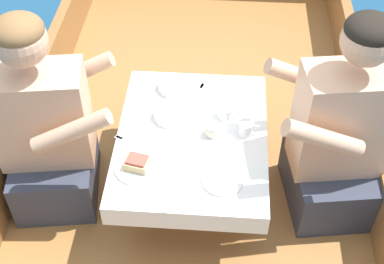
% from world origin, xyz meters
% --- Properties ---
extents(ground_plane, '(60.00, 60.00, 0.00)m').
position_xyz_m(ground_plane, '(0.00, 0.00, 0.00)').
color(ground_plane, navy).
extents(boat_deck, '(1.77, 3.57, 0.34)m').
position_xyz_m(boat_deck, '(0.00, 0.00, 0.17)').
color(boat_deck, '#9E6B38').
rests_on(boat_deck, ground_plane).
extents(gunwale_port, '(0.06, 3.57, 0.29)m').
position_xyz_m(gunwale_port, '(-0.86, 0.00, 0.49)').
color(gunwale_port, '#936033').
rests_on(gunwale_port, boat_deck).
extents(gunwale_starboard, '(0.06, 3.57, 0.29)m').
position_xyz_m(gunwale_starboard, '(0.86, 0.00, 0.49)').
color(gunwale_starboard, '#936033').
rests_on(gunwale_starboard, boat_deck).
extents(cockpit_table, '(0.66, 0.85, 0.36)m').
position_xyz_m(cockpit_table, '(0.00, -0.05, 0.67)').
color(cockpit_table, '#B2B2B7').
rests_on(cockpit_table, boat_deck).
extents(person_port, '(0.56, 0.50, 0.98)m').
position_xyz_m(person_port, '(-0.63, -0.11, 0.74)').
color(person_port, '#333847').
rests_on(person_port, boat_deck).
extents(person_starboard, '(0.56, 0.51, 1.02)m').
position_xyz_m(person_starboard, '(0.63, -0.07, 0.76)').
color(person_starboard, '#333847').
rests_on(person_starboard, boat_deck).
extents(plate_sandwich, '(0.20, 0.20, 0.01)m').
position_xyz_m(plate_sandwich, '(-0.21, -0.26, 0.71)').
color(plate_sandwich, white).
rests_on(plate_sandwich, cockpit_table).
extents(plate_bread, '(0.17, 0.17, 0.01)m').
position_xyz_m(plate_bread, '(0.14, -0.30, 0.71)').
color(plate_bread, white).
rests_on(plate_bread, cockpit_table).
extents(sandwich, '(0.11, 0.10, 0.05)m').
position_xyz_m(sandwich, '(-0.21, -0.26, 0.74)').
color(sandwich, '#E0BC7F').
rests_on(sandwich, plate_sandwich).
extents(bowl_port_near, '(0.13, 0.13, 0.04)m').
position_xyz_m(bowl_port_near, '(-0.12, 0.25, 0.73)').
color(bowl_port_near, white).
rests_on(bowl_port_near, cockpit_table).
extents(bowl_starboard_near, '(0.13, 0.13, 0.04)m').
position_xyz_m(bowl_starboard_near, '(-0.11, 0.05, 0.73)').
color(bowl_starboard_near, white).
rests_on(bowl_starboard_near, cockpit_table).
extents(coffee_cup_port, '(0.09, 0.06, 0.07)m').
position_xyz_m(coffee_cup_port, '(0.24, -0.02, 0.74)').
color(coffee_cup_port, white).
rests_on(coffee_cup_port, cockpit_table).
extents(coffee_cup_starboard, '(0.10, 0.07, 0.06)m').
position_xyz_m(coffee_cup_starboard, '(0.15, 0.08, 0.74)').
color(coffee_cup_starboard, white).
rests_on(coffee_cup_starboard, cockpit_table).
extents(tin_can, '(0.07, 0.07, 0.05)m').
position_xyz_m(tin_can, '(0.09, -0.04, 0.74)').
color(tin_can, silver).
rests_on(tin_can, cockpit_table).
extents(utensil_knife_port, '(0.12, 0.14, 0.00)m').
position_xyz_m(utensil_knife_port, '(0.02, 0.30, 0.71)').
color(utensil_knife_port, silver).
rests_on(utensil_knife_port, cockpit_table).
extents(utensil_spoon_center, '(0.09, 0.16, 0.01)m').
position_xyz_m(utensil_spoon_center, '(0.29, 0.12, 0.71)').
color(utensil_spoon_center, silver).
rests_on(utensil_spoon_center, cockpit_table).
extents(utensil_fork_starboard, '(0.08, 0.17, 0.00)m').
position_xyz_m(utensil_fork_starboard, '(0.01, 0.23, 0.71)').
color(utensil_fork_starboard, silver).
rests_on(utensil_fork_starboard, cockpit_table).
extents(utensil_knife_starboard, '(0.11, 0.15, 0.00)m').
position_xyz_m(utensil_knife_starboard, '(-0.03, -0.41, 0.71)').
color(utensil_knife_starboard, silver).
rests_on(utensil_knife_starboard, cockpit_table).
extents(utensil_fork_port, '(0.16, 0.09, 0.00)m').
position_xyz_m(utensil_fork_port, '(-0.27, -0.11, 0.71)').
color(utensil_fork_port, silver).
rests_on(utensil_fork_port, cockpit_table).
extents(utensil_spoon_starboard, '(0.14, 0.12, 0.01)m').
position_xyz_m(utensil_spoon_starboard, '(0.26, 0.32, 0.71)').
color(utensil_spoon_starboard, silver).
rests_on(utensil_spoon_starboard, cockpit_table).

